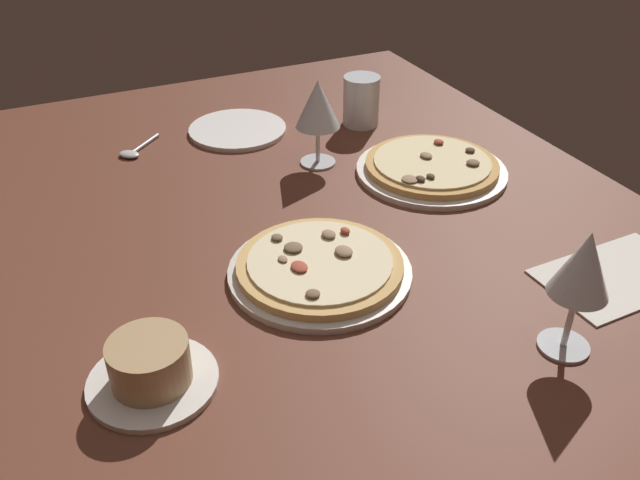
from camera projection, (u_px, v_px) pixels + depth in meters
dining_table at (320, 252)px, 105.18cm from camera, size 150.00×110.00×4.00cm
pizza_main at (320, 267)px, 96.18cm from camera, size 26.03×26.03×3.35cm
pizza_side at (432, 167)px, 121.73cm from camera, size 26.80×26.80×3.35cm
ramekin_on_saucer at (150, 367)px, 77.55cm from camera, size 15.15×15.15×6.15cm
wine_glass_far at (318, 107)px, 119.77cm from camera, size 8.02×8.02×15.82cm
wine_glass_near at (583, 269)px, 77.73cm from camera, size 7.09×7.09×16.75cm
water_glass at (361, 104)px, 138.20cm from camera, size 7.37×7.37×10.01cm
side_plate at (238, 130)px, 137.14cm from camera, size 19.46×19.46×0.90cm
paper_menu at (618, 276)px, 96.29cm from camera, size 14.35×22.37×0.30cm
spoon at (134, 151)px, 128.85cm from camera, size 9.23×9.66×1.00cm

